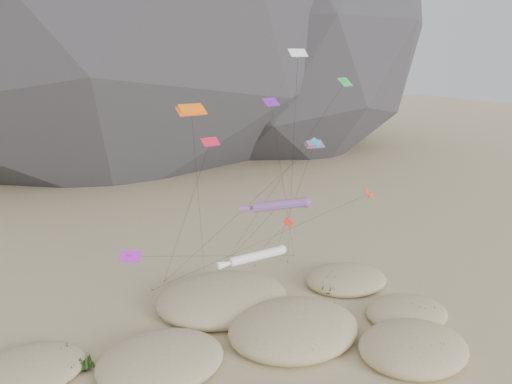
{
  "coord_description": "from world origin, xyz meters",
  "views": [
    {
      "loc": [
        -21.99,
        -35.72,
        29.28
      ],
      "look_at": [
        1.19,
        12.0,
        14.52
      ],
      "focal_mm": 35.0,
      "sensor_mm": 36.0,
      "label": 1
    }
  ],
  "objects": [
    {
      "name": "multi_parafoil",
      "position": [
        9.1,
        12.87,
        18.9
      ],
      "size": [
        2.36,
        12.58,
        19.58
      ],
      "color": "#F7491A",
      "rests_on": "ground"
    },
    {
      "name": "ground",
      "position": [
        0.0,
        0.0,
        0.0
      ],
      "size": [
        500.0,
        500.0,
        0.0
      ],
      "primitive_type": "plane",
      "color": "#CCB789",
      "rests_on": "ground"
    },
    {
      "name": "orange_parafoil",
      "position": [
        -6.41,
        10.62,
        23.82
      ],
      "size": [
        7.65,
        15.69,
        24.61
      ],
      "color": "orange",
      "rests_on": "ground"
    },
    {
      "name": "dunes",
      "position": [
        -2.88,
        4.23,
        0.72
      ],
      "size": [
        49.78,
        35.4,
        3.82
      ],
      "color": "#CCB789",
      "rests_on": "ground"
    },
    {
      "name": "dune_grass",
      "position": [
        0.3,
        2.61,
        0.84
      ],
      "size": [
        40.88,
        30.09,
        1.55
      ],
      "color": "black",
      "rests_on": "ground"
    },
    {
      "name": "delta_kites",
      "position": [
        3.77,
        10.8,
        18.58
      ],
      "size": [
        28.6,
        21.07,
        29.75
      ],
      "color": "#6C1B9E",
      "rests_on": "ground"
    },
    {
      "name": "white_tube_kite",
      "position": [
        -1.72,
        6.45,
        9.45
      ],
      "size": [
        7.54,
        18.3,
        10.2
      ],
      "color": "white",
      "rests_on": "ground"
    },
    {
      "name": "kite_stakes",
      "position": [
        3.25,
        23.62,
        0.15
      ],
      "size": [
        22.19,
        6.35,
        0.3
      ],
      "color": "#3F2D1E",
      "rests_on": "ground"
    },
    {
      "name": "rainbow_tube_kite",
      "position": [
        3.19,
        10.76,
        13.06
      ],
      "size": [
        7.59,
        14.72,
        13.95
      ],
      "color": "#FF1A2B",
      "rests_on": "ground"
    }
  ]
}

